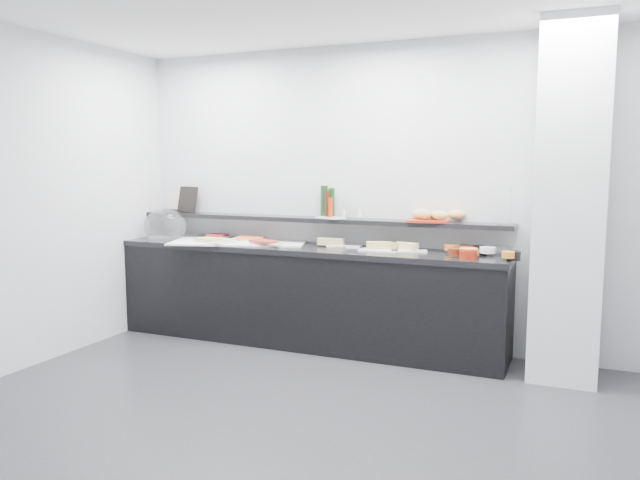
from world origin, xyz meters
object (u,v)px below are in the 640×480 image
at_px(carafe, 505,206).
at_px(framed_print, 188,199).
at_px(condiment_tray, 331,218).
at_px(sandwich_plate_mid, 378,251).
at_px(cloche_base, 177,237).
at_px(bread_tray, 428,221).

bearing_deg(carafe, framed_print, 178.70).
bearing_deg(condiment_tray, framed_print, -159.08).
distance_m(sandwich_plate_mid, condiment_tray, 0.60).
bearing_deg(cloche_base, framed_print, 78.55).
height_order(condiment_tray, carafe, carafe).
distance_m(condiment_tray, carafe, 1.52).
bearing_deg(cloche_base, carafe, -9.66).
relative_size(sandwich_plate_mid, bread_tray, 0.95).
distance_m(cloche_base, bread_tray, 2.51).
distance_m(cloche_base, framed_print, 0.41).
bearing_deg(sandwich_plate_mid, framed_print, 170.16).
height_order(condiment_tray, bread_tray, bread_tray).
xyz_separation_m(sandwich_plate_mid, framed_print, (-2.12, 0.27, 0.37)).
height_order(sandwich_plate_mid, condiment_tray, condiment_tray).
bearing_deg(sandwich_plate_mid, condiment_tray, 158.48).
distance_m(cloche_base, carafe, 3.15).
bearing_deg(carafe, bread_tray, -178.20).
height_order(sandwich_plate_mid, framed_print, framed_print).
xyz_separation_m(framed_print, bread_tray, (2.50, -0.09, -0.12)).
distance_m(bread_tray, carafe, 0.64).
bearing_deg(cloche_base, sandwich_plate_mid, -14.04).
bearing_deg(bread_tray, condiment_tray, 170.54).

